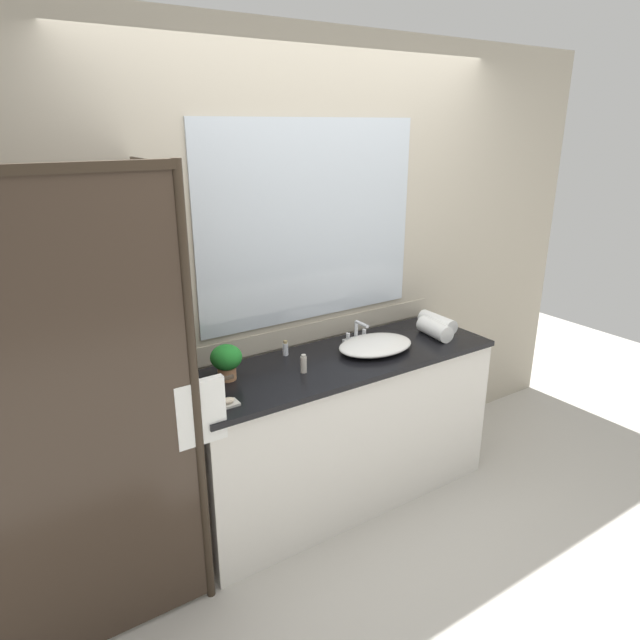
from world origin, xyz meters
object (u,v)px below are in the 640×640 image
sink_basin (375,345)px  rolled_towel_near_edge (437,322)px  soap_dish (228,403)px  rolled_towel_middle (435,329)px  potted_plant (226,360)px  amenity_bottle_lotion (285,348)px  faucet (357,334)px  amenity_bottle_shampoo (304,364)px

sink_basin → rolled_towel_near_edge: size_ratio=1.75×
soap_dish → rolled_towel_middle: bearing=4.7°
potted_plant → amenity_bottle_lotion: bearing=15.2°
potted_plant → rolled_towel_near_edge: bearing=-2.2°
potted_plant → rolled_towel_middle: 1.30m
sink_basin → faucet: (0.00, 0.17, 0.01)m
faucet → amenity_bottle_shampoo: faucet is taller
soap_dish → rolled_towel_near_edge: (1.52, 0.20, 0.03)m
rolled_towel_middle → sink_basin: bearing=175.7°
potted_plant → soap_dish: (-0.12, -0.26, -0.09)m
amenity_bottle_shampoo → rolled_towel_near_edge: size_ratio=0.38×
potted_plant → amenity_bottle_lotion: potted_plant is taller
amenity_bottle_shampoo → rolled_towel_near_edge: bearing=4.9°
rolled_towel_near_edge → faucet: bearing=167.8°
sink_basin → rolled_towel_middle: (0.43, -0.03, 0.02)m
faucet → amenity_bottle_lotion: faucet is taller
amenity_bottle_shampoo → soap_dish: bearing=-166.5°
faucet → rolled_towel_middle: size_ratio=0.72×
potted_plant → soap_dish: size_ratio=1.83×
amenity_bottle_shampoo → amenity_bottle_lotion: bearing=81.4°
amenity_bottle_shampoo → rolled_towel_middle: rolled_towel_middle is taller
soap_dish → amenity_bottle_lotion: size_ratio=1.17×
amenity_bottle_lotion → amenity_bottle_shampoo: (-0.04, -0.25, 0.01)m
amenity_bottle_lotion → sink_basin: bearing=-25.4°
faucet → soap_dish: size_ratio=1.70×
faucet → amenity_bottle_shampoo: bearing=-157.6°
amenity_bottle_shampoo → rolled_towel_near_edge: (1.04, 0.09, -0.00)m
faucet → potted_plant: (-0.86, -0.06, 0.06)m
potted_plant → amenity_bottle_shampoo: potted_plant is taller
amenity_bottle_lotion → rolled_towel_near_edge: (1.00, -0.16, 0.01)m
amenity_bottle_shampoo → rolled_towel_middle: bearing=-0.0°
faucet → amenity_bottle_lotion: 0.46m
potted_plant → amenity_bottle_lotion: size_ratio=2.14×
sink_basin → amenity_bottle_lotion: (-0.46, 0.22, 0.01)m
potted_plant → soap_dish: potted_plant is taller
soap_dish → rolled_towel_near_edge: size_ratio=0.39×
potted_plant → amenity_bottle_shampoo: 0.40m
faucet → rolled_towel_middle: faucet is taller
amenity_bottle_lotion → rolled_towel_middle: (0.89, -0.25, 0.01)m
faucet → soap_dish: faucet is taller
amenity_bottle_lotion → amenity_bottle_shampoo: amenity_bottle_shampoo is taller
sink_basin → rolled_towel_near_edge: (0.54, 0.06, 0.02)m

